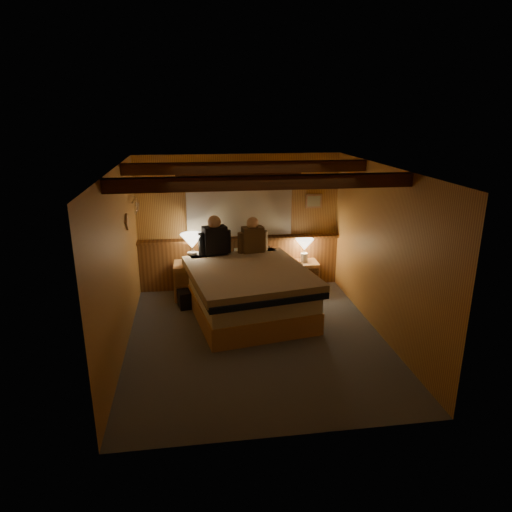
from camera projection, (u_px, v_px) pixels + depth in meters
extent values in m
plane|color=#474D55|center=(256.00, 337.00, 6.53)|extent=(4.20, 4.20, 0.00)
plane|color=tan|center=(256.00, 168.00, 5.80)|extent=(4.20, 4.20, 0.00)
plane|color=gold|center=(239.00, 222.00, 8.15)|extent=(3.60, 0.00, 3.60)
plane|color=gold|center=(119.00, 264.00, 5.93)|extent=(0.00, 4.20, 4.20)
plane|color=gold|center=(382.00, 252.00, 6.41)|extent=(0.00, 4.20, 4.20)
plane|color=gold|center=(288.00, 328.00, 4.19)|extent=(3.60, 0.00, 3.60)
cube|color=brown|center=(240.00, 263.00, 8.32)|extent=(3.60, 0.12, 0.90)
cube|color=brown|center=(240.00, 239.00, 8.12)|extent=(3.60, 0.22, 0.04)
cylinder|color=#4A2B12|center=(239.00, 175.00, 7.82)|extent=(2.10, 0.05, 0.05)
sphere|color=#4A2B12|center=(177.00, 176.00, 7.67)|extent=(0.08, 0.08, 0.08)
sphere|color=#4A2B12|center=(299.00, 174.00, 7.96)|extent=(0.08, 0.08, 0.08)
cube|color=beige|center=(239.00, 206.00, 7.99)|extent=(1.85, 0.08, 1.05)
cube|color=#4A2B12|center=(263.00, 182.00, 5.27)|extent=(3.60, 0.15, 0.16)
cube|color=#4A2B12|center=(247.00, 167.00, 6.68)|extent=(3.60, 0.15, 0.16)
cylinder|color=white|center=(134.00, 199.00, 7.28)|extent=(0.03, 0.55, 0.03)
torus|color=white|center=(135.00, 209.00, 7.17)|extent=(0.01, 0.21, 0.21)
torus|color=white|center=(137.00, 206.00, 7.39)|extent=(0.01, 0.21, 0.21)
cube|color=tan|center=(314.00, 201.00, 8.21)|extent=(0.30, 0.03, 0.25)
cube|color=beige|center=(314.00, 201.00, 8.19)|extent=(0.24, 0.01, 0.19)
cube|color=tan|center=(247.00, 303.00, 7.31)|extent=(2.01, 2.46, 0.33)
cube|color=white|center=(247.00, 285.00, 7.22)|extent=(1.96, 2.41, 0.26)
cube|color=black|center=(252.00, 281.00, 6.92)|extent=(1.99, 2.03, 0.09)
cube|color=tan|center=(249.00, 274.00, 7.03)|extent=(2.07, 2.26, 0.13)
cube|color=white|center=(209.00, 259.00, 7.81)|extent=(0.72, 0.48, 0.18)
cube|color=white|center=(255.00, 254.00, 8.05)|extent=(0.72, 0.48, 0.18)
cube|color=tan|center=(191.00, 280.00, 7.87)|extent=(0.57, 0.51, 0.62)
cube|color=brown|center=(190.00, 278.00, 7.60)|extent=(0.50, 0.03, 0.22)
cube|color=brown|center=(191.00, 292.00, 7.68)|extent=(0.50, 0.03, 0.22)
cylinder|color=white|center=(190.00, 278.00, 7.60)|extent=(0.03, 0.03, 0.03)
cylinder|color=white|center=(191.00, 292.00, 7.68)|extent=(0.03, 0.03, 0.03)
cube|color=tan|center=(304.00, 275.00, 8.28)|extent=(0.47, 0.42, 0.51)
cube|color=brown|center=(307.00, 273.00, 8.07)|extent=(0.41, 0.03, 0.18)
cube|color=brown|center=(307.00, 284.00, 8.13)|extent=(0.41, 0.03, 0.18)
cylinder|color=white|center=(307.00, 273.00, 8.07)|extent=(0.03, 0.03, 0.03)
cylinder|color=white|center=(307.00, 284.00, 8.13)|extent=(0.03, 0.03, 0.03)
cylinder|color=silver|center=(193.00, 258.00, 7.77)|extent=(0.15, 0.15, 0.20)
cylinder|color=white|center=(192.00, 250.00, 7.73)|extent=(0.03, 0.03, 0.11)
cone|color=#FFE9C6|center=(192.00, 241.00, 7.68)|extent=(0.39, 0.39, 0.24)
cylinder|color=silver|center=(304.00, 258.00, 8.18)|extent=(0.13, 0.13, 0.16)
cylinder|color=white|center=(304.00, 252.00, 8.15)|extent=(0.02, 0.02, 0.09)
cone|color=#FFE9C6|center=(305.00, 244.00, 8.11)|extent=(0.33, 0.33, 0.20)
cube|color=black|center=(215.00, 241.00, 7.71)|extent=(0.44, 0.32, 0.51)
cylinder|color=black|center=(202.00, 245.00, 7.64)|extent=(0.12, 0.12, 0.41)
cylinder|color=black|center=(227.00, 242.00, 7.81)|extent=(0.12, 0.12, 0.41)
sphere|color=tan|center=(214.00, 222.00, 7.61)|extent=(0.23, 0.23, 0.23)
cube|color=#49341D|center=(253.00, 240.00, 7.83)|extent=(0.39, 0.26, 0.48)
cylinder|color=#49341D|center=(241.00, 244.00, 7.78)|extent=(0.11, 0.11, 0.38)
cylinder|color=#49341D|center=(264.00, 242.00, 7.90)|extent=(0.11, 0.11, 0.38)
sphere|color=tan|center=(253.00, 223.00, 7.74)|extent=(0.21, 0.21, 0.21)
cube|color=black|center=(193.00, 298.00, 7.54)|extent=(0.52, 0.38, 0.29)
cylinder|color=black|center=(193.00, 289.00, 7.49)|extent=(0.13, 0.30, 0.08)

